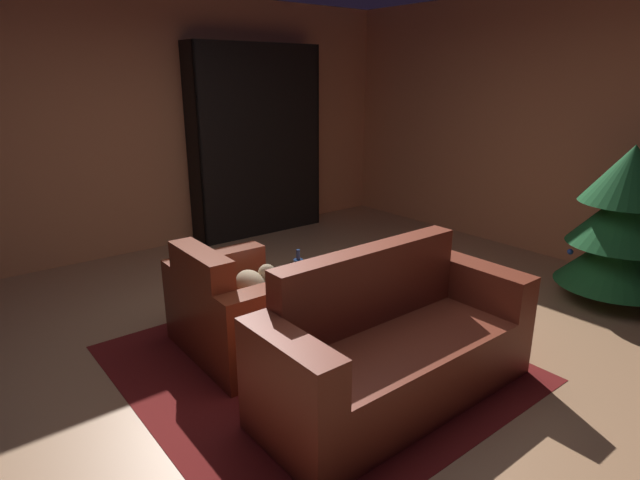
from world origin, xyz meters
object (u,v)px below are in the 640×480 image
object	(u,v)px
book_stack_on_table	(311,288)
bottle_on_table	(298,272)
armchair_red	(240,312)
decorated_tree	(622,224)
couch_red	(394,350)
coffee_table	(315,301)
bookshelf_unit	(264,144)

from	to	relation	value
book_stack_on_table	bottle_on_table	world-z (taller)	bottle_on_table
armchair_red	decorated_tree	size ratio (longest dim) A/B	0.74
armchair_red	bottle_on_table	distance (m)	0.50
couch_red	decorated_tree	distance (m)	2.56
coffee_table	bottle_on_table	world-z (taller)	bottle_on_table
book_stack_on_table	decorated_tree	xyz separation A→B (m)	(0.90, 2.62, 0.20)
armchair_red	decorated_tree	distance (m)	3.25
couch_red	book_stack_on_table	distance (m)	0.73
coffee_table	book_stack_on_table	world-z (taller)	book_stack_on_table
book_stack_on_table	bottle_on_table	bearing A→B (deg)	170.67
bookshelf_unit	decorated_tree	bearing A→B (deg)	16.99
couch_red	decorated_tree	size ratio (longest dim) A/B	1.32
coffee_table	bottle_on_table	xyz separation A→B (m)	(-0.21, 0.01, 0.15)
couch_red	coffee_table	distance (m)	0.68
couch_red	decorated_tree	world-z (taller)	decorated_tree
couch_red	bottle_on_table	distance (m)	0.92
bottle_on_table	book_stack_on_table	bearing A→B (deg)	-9.33
bookshelf_unit	book_stack_on_table	size ratio (longest dim) A/B	9.40
bookshelf_unit	bottle_on_table	size ratio (longest dim) A/B	8.13
armchair_red	decorated_tree	bearing A→B (deg)	66.49
bottle_on_table	decorated_tree	bearing A→B (deg)	67.20
book_stack_on_table	couch_red	bearing A→B (deg)	7.79
bottle_on_table	decorated_tree	size ratio (longest dim) A/B	0.20
book_stack_on_table	coffee_table	bearing A→B (deg)	33.73
book_stack_on_table	decorated_tree	size ratio (longest dim) A/B	0.18
bottle_on_table	decorated_tree	xyz separation A→B (m)	(1.09, 2.59, 0.14)
couch_red	bottle_on_table	world-z (taller)	couch_red
armchair_red	decorated_tree	xyz separation A→B (m)	(1.29, 2.96, 0.41)
couch_red	decorated_tree	bearing A→B (deg)	85.26
bookshelf_unit	bottle_on_table	bearing A→B (deg)	-28.58
armchair_red	couch_red	world-z (taller)	couch_red
decorated_tree	bottle_on_table	bearing A→B (deg)	-112.80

